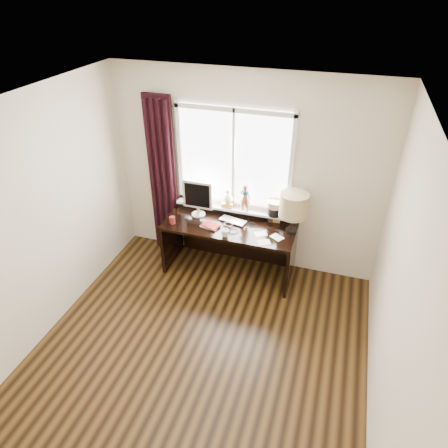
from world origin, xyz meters
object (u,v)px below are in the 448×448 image
(mug, at_px, (225,233))
(red_cup, at_px, (172,220))
(monitor, at_px, (198,196))
(table_lamp, at_px, (294,205))
(desk, at_px, (231,236))
(laptop, at_px, (233,221))

(mug, height_order, red_cup, same)
(mug, height_order, monitor, monitor)
(monitor, height_order, table_lamp, table_lamp)
(mug, xyz_separation_m, red_cup, (-0.73, 0.07, -0.00))
(red_cup, xyz_separation_m, desk, (0.71, 0.29, -0.29))
(laptop, relative_size, table_lamp, 0.66)
(red_cup, distance_m, monitor, 0.45)
(laptop, xyz_separation_m, mug, (-0.00, -0.34, 0.03))
(desk, height_order, monitor, monitor)
(mug, relative_size, monitor, 0.20)
(mug, relative_size, table_lamp, 0.18)
(laptop, height_order, red_cup, red_cup)
(laptop, bearing_deg, red_cup, -146.30)
(laptop, distance_m, mug, 0.35)
(laptop, xyz_separation_m, desk, (-0.03, 0.01, -0.26))
(mug, bearing_deg, desk, 94.11)
(red_cup, distance_m, table_lamp, 1.55)
(red_cup, xyz_separation_m, monitor, (0.24, 0.30, 0.23))
(laptop, relative_size, desk, 0.20)
(red_cup, height_order, table_lamp, table_lamp)
(desk, xyz_separation_m, table_lamp, (0.78, 0.01, 0.61))
(laptop, distance_m, desk, 0.26)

